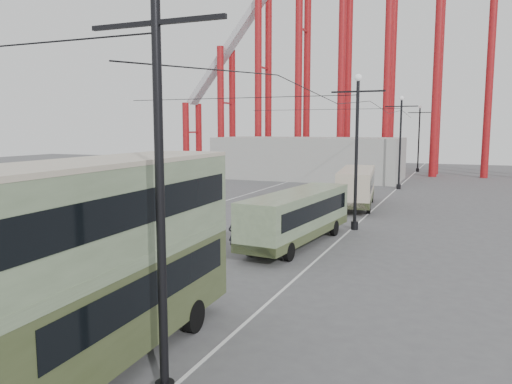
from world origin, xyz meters
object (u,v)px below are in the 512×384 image
at_px(lamp_post_near, 156,45).
at_px(pedestrian, 235,234).
at_px(double_decker_bus, 100,254).
at_px(single_decker_cream, 357,186).
at_px(single_decker_green, 298,215).

xyz_separation_m(lamp_post_near, pedestrian, (-4.51, 13.35, -7.02)).
relative_size(double_decker_bus, single_decker_cream, 1.03).
relative_size(double_decker_bus, single_decker_green, 1.00).
distance_m(single_decker_green, single_decker_cream, 13.97).
relative_size(single_decker_cream, pedestrian, 5.81).
bearing_deg(single_decker_green, pedestrian, -128.30).
bearing_deg(single_decker_cream, double_decker_bus, -98.98).
height_order(lamp_post_near, pedestrian, lamp_post_near).
bearing_deg(single_decker_cream, pedestrian, -107.29).
xyz_separation_m(lamp_post_near, double_decker_bus, (-2.39, 0.86, -4.85)).
distance_m(single_decker_cream, pedestrian, 16.81).
xyz_separation_m(lamp_post_near, single_decker_cream, (-1.68, 29.90, -6.19)).
relative_size(lamp_post_near, double_decker_bus, 1.07).
bearing_deg(double_decker_bus, single_decker_cream, 86.19).
bearing_deg(lamp_post_near, single_decker_green, 97.25).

